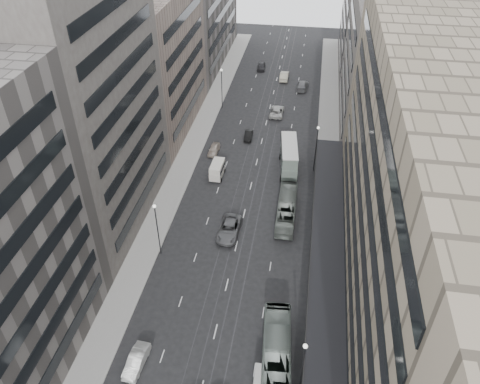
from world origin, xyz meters
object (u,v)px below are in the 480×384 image
Objects in this scene: sedan_2 at (229,229)px; double_decker at (289,157)px; bus_far at (287,209)px; panel_van at (217,169)px; sedan_1 at (136,361)px; bus_near at (276,357)px.

double_decker is at bearing 69.51° from sedan_2.
bus_far is 14.64m from panel_van.
sedan_2 is at bearing 78.62° from sedan_1.
bus_far is 29.90m from sedan_1.
double_decker reaches higher than sedan_2.
sedan_2 is at bearing -71.03° from bus_near.
panel_van is 0.67× the size of sedan_2.
panel_van is at bearing -167.85° from double_decker.
sedan_1 is 22.57m from sedan_2.
bus_far reaches higher than sedan_1.
sedan_1 is (-13.46, -26.69, -0.78)m from bus_far.
double_decker reaches higher than bus_near.
double_decker is at bearing -87.15° from bus_far.
bus_near is 36.74m from double_decker.
bus_near is 2.01× the size of sedan_2.
bus_near is 24.52m from bus_far.
double_decker is 11.93m from panel_van.
panel_van is at bearing 91.30° from sedan_1.
double_decker is (-1.66, 36.69, 0.90)m from bus_near.
bus_near is at bearing -65.09° from sedan_2.
panel_van is at bearing -73.11° from bus_near.
double_decker is 40.96m from sedan_1.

